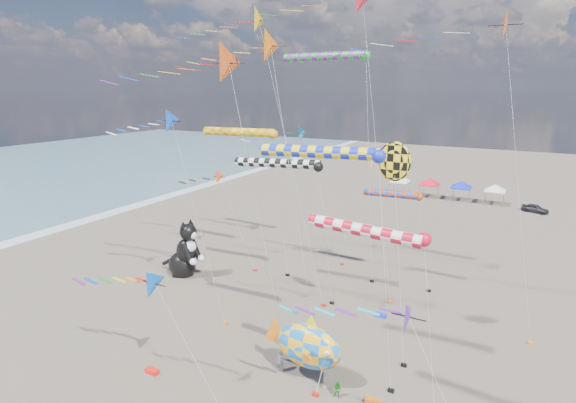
# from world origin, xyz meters

# --- Properties ---
(delta_kite_0) EXTENTS (13.48, 2.31, 23.14)m
(delta_kite_0) POSITION_xyz_m (9.95, 18.08, 21.65)
(delta_kite_0) COLOR #DC5318
(delta_kite_0) RESTS_ON ground
(delta_kite_1) EXTENTS (11.01, 2.04, 14.59)m
(delta_kite_1) POSITION_xyz_m (-7.49, 25.46, 13.24)
(delta_kite_1) COLOR #189ED2
(delta_kite_1) RESTS_ON ground
(delta_kite_2) EXTENTS (15.05, 2.87, 21.09)m
(delta_kite_2) POSITION_xyz_m (-5.02, 9.06, 19.40)
(delta_kite_2) COLOR #C64C15
(delta_kite_2) RESTS_ON ground
(delta_kite_3) EXTENTS (10.97, 1.82, 8.42)m
(delta_kite_3) POSITION_xyz_m (-5.18, 1.10, 7.15)
(delta_kite_3) COLOR blue
(delta_kite_3) RESTS_ON ground
(delta_kite_4) EXTENTS (16.66, 2.95, 26.25)m
(delta_kite_4) POSITION_xyz_m (-0.68, 19.51, 24.51)
(delta_kite_4) COLOR red
(delta_kite_4) RESTS_ON ground
(delta_kite_5) EXTENTS (9.84, 1.75, 9.02)m
(delta_kite_5) POSITION_xyz_m (9.33, 1.67, 7.76)
(delta_kite_5) COLOR #5721A3
(delta_kite_5) RESTS_ON ground
(delta_kite_6) EXTENTS (8.34, 1.91, 16.73)m
(delta_kite_6) POSITION_xyz_m (-9.21, 9.81, 15.43)
(delta_kite_6) COLOR blue
(delta_kite_6) RESTS_ON ground
(delta_kite_7) EXTENTS (9.02, 1.58, 9.95)m
(delta_kite_7) POSITION_xyz_m (-14.52, 19.76, 8.75)
(delta_kite_7) COLOR #FF4D21
(delta_kite_7) RESTS_ON ground
(delta_kite_8) EXTENTS (10.99, 2.21, 21.73)m
(delta_kite_8) POSITION_xyz_m (-2.97, 10.23, 20.31)
(delta_kite_8) COLOR orange
(delta_kite_8) RESTS_ON ground
(delta_kite_9) EXTENTS (14.24, 2.23, 24.21)m
(delta_kite_9) POSITION_xyz_m (-6.73, 16.24, 22.74)
(delta_kite_9) COLOR #F0AD12
(delta_kite_9) RESTS_ON ground
(windsock_0) EXTENTS (9.49, 0.82, 12.20)m
(windsock_0) POSITION_xyz_m (-5.19, 16.97, 11.75)
(windsock_0) COLOR black
(windsock_0) RESTS_ON ground
(windsock_1) EXTENTS (6.71, 0.71, 9.05)m
(windsock_1) POSITION_xyz_m (2.95, 23.37, 8.63)
(windsock_1) COLOR #C1380D
(windsock_1) RESTS_ON ground
(windsock_2) EXTENTS (9.52, 0.87, 14.27)m
(windsock_2) POSITION_xyz_m (-11.36, 20.32, 13.78)
(windsock_2) COLOR orange
(windsock_2) RESTS_ON ground
(windsock_3) EXTENTS (7.56, 0.68, 11.62)m
(windsock_3) POSITION_xyz_m (6.86, 4.46, 11.20)
(windsock_3) COLOR red
(windsock_3) RESTS_ON ground
(windsock_4) EXTENTS (9.09, 0.78, 14.79)m
(windsock_4) POSITION_xyz_m (2.70, 8.09, 14.33)
(windsock_4) COLOR #1427D0
(windsock_4) RESTS_ON ground
(windsock_5) EXTENTS (9.68, 0.83, 21.11)m
(windsock_5) POSITION_xyz_m (-3.68, 22.88, 20.61)
(windsock_5) COLOR #1A9331
(windsock_5) RESTS_ON ground
(angelfish_kite) EXTENTS (3.74, 3.02, 14.68)m
(angelfish_kite) POSITION_xyz_m (5.31, 13.03, 13.26)
(angelfish_kite) COLOR yellow
(angelfish_kite) RESTS_ON ground
(cat_inflatable) EXTENTS (4.50, 2.48, 5.88)m
(cat_inflatable) POSITION_xyz_m (-15.23, 15.47, 2.94)
(cat_inflatable) COLOR black
(cat_inflatable) RESTS_ON ground
(fish_inflatable) EXTENTS (5.82, 2.18, 4.75)m
(fish_inflatable) POSITION_xyz_m (2.54, 6.57, 2.53)
(fish_inflatable) COLOR blue
(fish_inflatable) RESTS_ON ground
(person_adult) EXTENTS (0.61, 0.45, 1.56)m
(person_adult) POSITION_xyz_m (0.54, 6.63, 0.78)
(person_adult) COLOR slate
(person_adult) RESTS_ON ground
(child_green) EXTENTS (0.57, 0.46, 1.10)m
(child_green) POSITION_xyz_m (4.80, 6.03, 0.55)
(child_green) COLOR #20741C
(child_green) RESTS_ON ground
(child_blue) EXTENTS (0.72, 0.59, 1.14)m
(child_blue) POSITION_xyz_m (1.05, 8.95, 0.57)
(child_blue) COLOR #1E4898
(child_blue) RESTS_ON ground
(kite_bag_0) EXTENTS (0.90, 0.44, 0.30)m
(kite_bag_0) POSITION_xyz_m (-0.35, 10.86, 0.15)
(kite_bag_0) COLOR black
(kite_bag_0) RESTS_ON ground
(kite_bag_1) EXTENTS (0.90, 0.44, 0.30)m
(kite_bag_1) POSITION_xyz_m (4.14, 16.80, 0.15)
(kite_bag_1) COLOR #1632E4
(kite_bag_1) RESTS_ON ground
(kite_bag_2) EXTENTS (0.90, 0.44, 0.30)m
(kite_bag_2) POSITION_xyz_m (6.86, 6.56, 0.15)
(kite_bag_2) COLOR #DC5F12
(kite_bag_2) RESTS_ON ground
(kite_bag_3) EXTENTS (0.90, 0.44, 0.30)m
(kite_bag_3) POSITION_xyz_m (-6.70, 2.48, 0.15)
(kite_bag_3) COLOR red
(kite_bag_3) RESTS_ON ground
(tent_row) EXTENTS (19.20, 4.20, 3.80)m
(tent_row) POSITION_xyz_m (1.50, 60.00, 3.15)
(tent_row) COLOR white
(tent_row) RESTS_ON ground
(parked_car) EXTENTS (3.96, 2.68, 1.25)m
(parked_car) POSITION_xyz_m (14.78, 58.00, 0.63)
(parked_car) COLOR #26262D
(parked_car) RESTS_ON ground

